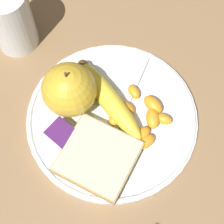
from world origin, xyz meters
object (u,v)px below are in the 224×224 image
Objects in this scene: plate at (112,118)px; bread_slice at (98,158)px; apple at (69,90)px; fork at (120,116)px; jam_packet at (63,135)px; banana at (108,98)px; juice_glass at (11,21)px.

plate is 0.07m from bread_slice.
fork is at bearing -157.66° from apple.
banana is at bearing -98.72° from jam_packet.
juice_glass reaches higher than apple.
plate is at bearing -65.77° from bread_slice.
jam_packet is at bearing 120.88° from apple.
banana is 1.33× the size of bread_slice.
apple reaches higher than jam_packet.
juice_glass is 2.66× the size of jam_packet.
bread_slice is 0.64× the size of fork.
apple reaches higher than banana.
juice_glass is at bearing -107.95° from fork.
plate is 1.62× the size of banana.
banana is 0.09m from jam_packet.
apple is 0.11m from bread_slice.
bread_slice is 2.90× the size of jam_packet.
banana is (0.02, -0.02, 0.02)m from plate.
bread_slice is at bearing 163.51° from juice_glass.
jam_packet is at bearing -45.10° from fork.
plate is at bearing -162.28° from apple.
juice_glass is 0.21m from jam_packet.
fork is at bearing 169.13° from banana.
banana is 0.09m from bread_slice.
banana is (-0.20, -0.01, -0.02)m from juice_glass.
apple is 0.06m from banana.
bread_slice is at bearing 114.23° from plate.
juice_glass is 1.23× the size of apple.
fork is 0.09m from jam_packet.
fork is (-0.23, 0.00, -0.04)m from juice_glass.
bread_slice is at bearing -172.10° from jam_packet.
juice_glass is at bearing -16.49° from bread_slice.
banana reaches higher than plate.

